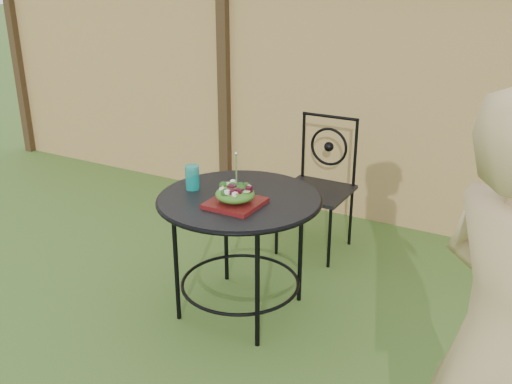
% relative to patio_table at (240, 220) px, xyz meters
% --- Properties ---
extents(ground, '(60.00, 60.00, 0.00)m').
position_rel_patio_table_xyz_m(ground, '(0.19, -0.54, -0.59)').
color(ground, '#2A4716').
rests_on(ground, ground).
extents(fence, '(8.00, 0.12, 1.90)m').
position_rel_patio_table_xyz_m(fence, '(0.19, 1.66, 0.36)').
color(fence, tan).
rests_on(fence, ground).
extents(patio_table, '(0.92, 0.92, 0.72)m').
position_rel_patio_table_xyz_m(patio_table, '(0.00, 0.00, 0.00)').
color(patio_table, black).
rests_on(patio_table, ground).
extents(patio_chair, '(0.46, 0.46, 0.95)m').
position_rel_patio_table_xyz_m(patio_chair, '(0.06, 1.00, -0.08)').
color(patio_chair, black).
rests_on(patio_chair, ground).
extents(diner, '(0.70, 0.70, 1.64)m').
position_rel_patio_table_xyz_m(diner, '(1.46, -0.90, 0.23)').
color(diner, tan).
rests_on(diner, ground).
extents(salad_plate, '(0.27, 0.27, 0.02)m').
position_rel_patio_table_xyz_m(salad_plate, '(0.04, -0.12, 0.15)').
color(salad_plate, '#3E0810').
rests_on(salad_plate, patio_table).
extents(salad, '(0.21, 0.21, 0.08)m').
position_rel_patio_table_xyz_m(salad, '(0.04, -0.12, 0.20)').
color(salad, '#235614').
rests_on(salad, salad_plate).
extents(fork, '(0.01, 0.01, 0.18)m').
position_rel_patio_table_xyz_m(fork, '(0.05, -0.12, 0.33)').
color(fork, silver).
rests_on(fork, salad).
extents(drinking_glass, '(0.08, 0.08, 0.14)m').
position_rel_patio_table_xyz_m(drinking_glass, '(-0.29, -0.03, 0.21)').
color(drinking_glass, '#0B857C').
rests_on(drinking_glass, patio_table).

